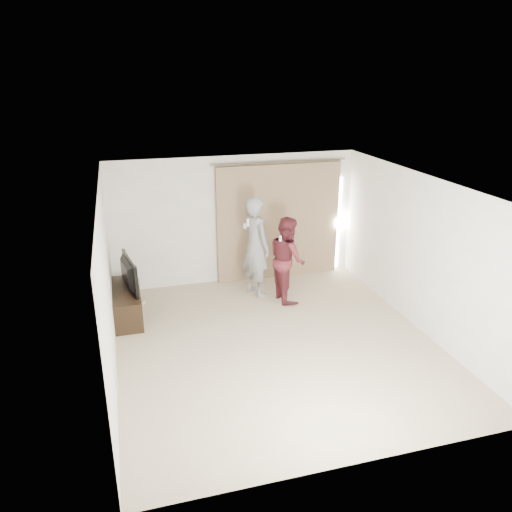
# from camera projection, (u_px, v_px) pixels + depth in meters

# --- Properties ---
(floor) EXTENTS (5.50, 5.50, 0.00)m
(floor) POSITION_uv_depth(u_px,v_px,m) (276.00, 343.00, 8.07)
(floor) COLOR tan
(floor) RESTS_ON ground
(wall_back) EXTENTS (5.00, 0.04, 2.60)m
(wall_back) POSITION_uv_depth(u_px,v_px,m) (235.00, 220.00, 10.09)
(wall_back) COLOR white
(wall_back) RESTS_ON ground
(wall_left) EXTENTS (0.04, 5.50, 2.60)m
(wall_left) POSITION_uv_depth(u_px,v_px,m) (107.00, 287.00, 6.98)
(wall_left) COLOR white
(wall_left) RESTS_ON ground
(ceiling) EXTENTS (5.00, 5.50, 0.01)m
(ceiling) POSITION_uv_depth(u_px,v_px,m) (279.00, 185.00, 7.15)
(ceiling) COLOR white
(ceiling) RESTS_ON wall_back
(curtain) EXTENTS (2.80, 0.11, 2.46)m
(curtain) POSITION_uv_depth(u_px,v_px,m) (279.00, 222.00, 10.29)
(curtain) COLOR #917458
(curtain) RESTS_ON ground
(tv_console) EXTENTS (0.48, 1.38, 0.53)m
(tv_console) POSITION_uv_depth(u_px,v_px,m) (127.00, 303.00, 8.85)
(tv_console) COLOR black
(tv_console) RESTS_ON ground
(tv) EXTENTS (0.30, 1.02, 0.58)m
(tv) POSITION_uv_depth(u_px,v_px,m) (124.00, 274.00, 8.66)
(tv) COLOR black
(tv) RESTS_ON tv_console
(scratching_post) EXTENTS (0.35, 0.35, 0.47)m
(scratching_post) POSITION_uv_depth(u_px,v_px,m) (135.00, 294.00, 9.40)
(scratching_post) COLOR tan
(scratching_post) RESTS_ON ground
(person_man) EXTENTS (0.70, 0.84, 1.97)m
(person_man) POSITION_uv_depth(u_px,v_px,m) (256.00, 246.00, 9.52)
(person_man) COLOR gray
(person_man) RESTS_ON ground
(person_woman) EXTENTS (0.67, 0.83, 1.63)m
(person_woman) POSITION_uv_depth(u_px,v_px,m) (287.00, 259.00, 9.36)
(person_woman) COLOR #5A1E25
(person_woman) RESTS_ON ground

